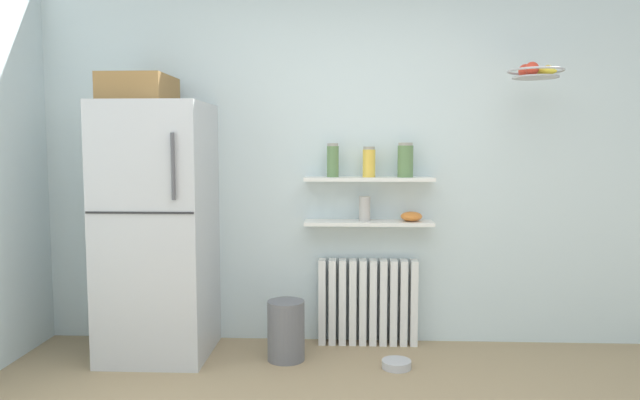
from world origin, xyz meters
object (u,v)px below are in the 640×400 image
(hanging_fruit_basket, at_px, (535,72))
(vase, at_px, (365,209))
(radiator, at_px, (368,302))
(pet_food_bowl, at_px, (396,364))
(storage_jar_1, at_px, (369,162))
(storage_jar_0, at_px, (333,160))
(trash_bin, at_px, (286,330))
(refrigerator, at_px, (157,225))
(storage_jar_2, at_px, (405,160))
(shelf_bowl, at_px, (411,216))

(hanging_fruit_basket, bearing_deg, vase, 166.51)
(radiator, xyz_separation_m, pet_food_bowl, (0.17, -0.46, -0.28))
(pet_food_bowl, bearing_deg, storage_jar_1, 111.26)
(storage_jar_0, bearing_deg, storage_jar_1, 0.00)
(storage_jar_0, xyz_separation_m, trash_bin, (-0.30, -0.31, -1.10))
(refrigerator, xyz_separation_m, storage_jar_2, (1.65, 0.23, 0.42))
(shelf_bowl, height_order, trash_bin, shelf_bowl)
(radiator, height_order, storage_jar_2, storage_jar_2)
(refrigerator, distance_m, storage_jar_1, 1.48)
(refrigerator, height_order, storage_jar_1, refrigerator)
(storage_jar_2, height_order, vase, storage_jar_2)
(storage_jar_0, height_order, shelf_bowl, storage_jar_0)
(trash_bin, bearing_deg, storage_jar_2, 21.27)
(storage_jar_2, distance_m, vase, 0.43)
(storage_jar_1, distance_m, pet_food_bowl, 1.34)
(trash_bin, bearing_deg, radiator, 31.87)
(storage_jar_0, height_order, vase, storage_jar_0)
(refrigerator, distance_m, pet_food_bowl, 1.80)
(trash_bin, relative_size, pet_food_bowl, 2.11)
(refrigerator, xyz_separation_m, storage_jar_0, (1.16, 0.23, 0.42))
(storage_jar_0, relative_size, hanging_fruit_basket, 0.67)
(radiator, relative_size, storage_jar_0, 2.98)
(refrigerator, bearing_deg, storage_jar_1, 9.16)
(storage_jar_0, bearing_deg, trash_bin, -133.88)
(radiator, relative_size, shelf_bowl, 4.67)
(radiator, distance_m, hanging_fruit_basket, 1.88)
(storage_jar_2, height_order, hanging_fruit_basket, hanging_fruit_basket)
(storage_jar_0, distance_m, pet_food_bowl, 1.40)
(hanging_fruit_basket, bearing_deg, trash_bin, -177.94)
(pet_food_bowl, bearing_deg, trash_bin, 170.59)
(refrigerator, bearing_deg, storage_jar_0, 11.07)
(storage_jar_2, relative_size, pet_food_bowl, 1.27)
(trash_bin, distance_m, hanging_fruit_basket, 2.28)
(shelf_bowl, bearing_deg, pet_food_bowl, -106.72)
(shelf_bowl, height_order, pet_food_bowl, shelf_bowl)
(storage_jar_2, xyz_separation_m, trash_bin, (-0.79, -0.31, -1.10))
(storage_jar_0, xyz_separation_m, shelf_bowl, (0.54, 0.00, -0.38))
(storage_jar_1, relative_size, trash_bin, 0.53)
(storage_jar_1, distance_m, trash_bin, 1.26)
(trash_bin, distance_m, pet_food_bowl, 0.74)
(storage_jar_1, xyz_separation_m, shelf_bowl, (0.29, 0.00, -0.37))
(pet_food_bowl, bearing_deg, radiator, 109.98)
(storage_jar_1, xyz_separation_m, hanging_fruit_basket, (1.02, -0.25, 0.57))
(shelf_bowl, relative_size, hanging_fruit_basket, 0.43)
(trash_bin, xyz_separation_m, pet_food_bowl, (0.71, -0.12, -0.17))
(storage_jar_2, xyz_separation_m, pet_food_bowl, (-0.08, -0.43, -1.27))
(shelf_bowl, bearing_deg, storage_jar_2, 180.00)
(storage_jar_1, bearing_deg, shelf_bowl, 0.00)
(vase, distance_m, pet_food_bowl, 1.05)
(storage_jar_0, height_order, storage_jar_1, storage_jar_0)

